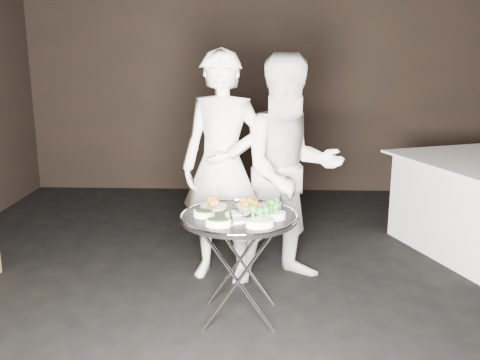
{
  "coord_description": "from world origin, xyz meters",
  "views": [
    {
      "loc": [
        -0.01,
        -3.39,
        1.81
      ],
      "look_at": [
        -0.16,
        0.14,
        0.95
      ],
      "focal_mm": 40.0,
      "sensor_mm": 36.0,
      "label": 1
    }
  ],
  "objects_px": {
    "tray_stand": "(239,263)",
    "waiter_left": "(222,167)",
    "serving_tray": "(239,217)",
    "waiter_right": "(290,171)"
  },
  "relations": [
    {
      "from": "tray_stand",
      "to": "serving_tray",
      "type": "xyz_separation_m",
      "value": [
        0.0,
        0.0,
        0.33
      ]
    },
    {
      "from": "tray_stand",
      "to": "serving_tray",
      "type": "distance_m",
      "value": 0.33
    },
    {
      "from": "tray_stand",
      "to": "waiter_right",
      "type": "height_order",
      "value": "waiter_right"
    },
    {
      "from": "serving_tray",
      "to": "waiter_right",
      "type": "xyz_separation_m",
      "value": [
        0.37,
        0.68,
        0.16
      ]
    },
    {
      "from": "tray_stand",
      "to": "waiter_right",
      "type": "distance_m",
      "value": 0.91
    },
    {
      "from": "serving_tray",
      "to": "waiter_left",
      "type": "bearing_deg",
      "value": 102.91
    },
    {
      "from": "tray_stand",
      "to": "serving_tray",
      "type": "relative_size",
      "value": 0.92
    },
    {
      "from": "tray_stand",
      "to": "waiter_right",
      "type": "relative_size",
      "value": 0.4
    },
    {
      "from": "tray_stand",
      "to": "waiter_left",
      "type": "height_order",
      "value": "waiter_left"
    },
    {
      "from": "waiter_left",
      "to": "serving_tray",
      "type": "bearing_deg",
      "value": -61.78
    }
  ]
}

